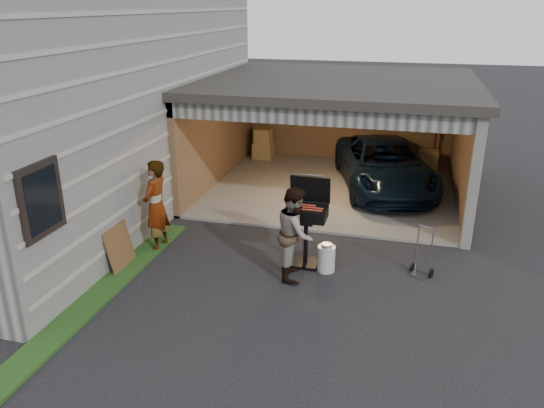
{
  "coord_description": "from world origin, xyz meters",
  "views": [
    {
      "loc": [
        2.58,
        -6.89,
        4.66
      ],
      "look_at": [
        0.23,
        2.04,
        1.15
      ],
      "focal_mm": 35.0,
      "sensor_mm": 36.0,
      "label": 1
    }
  ],
  "objects_px": {
    "minivan": "(384,167)",
    "propane_tank": "(326,259)",
    "man": "(295,233)",
    "hand_truck": "(421,266)",
    "plywood_panel": "(120,248)",
    "woman": "(156,206)",
    "bbq_grill": "(307,215)"
  },
  "relations": [
    {
      "from": "minivan",
      "to": "propane_tank",
      "type": "xyz_separation_m",
      "value": [
        -0.72,
        -4.89,
        -0.39
      ]
    },
    {
      "from": "man",
      "to": "hand_truck",
      "type": "relative_size",
      "value": 1.75
    },
    {
      "from": "minivan",
      "to": "hand_truck",
      "type": "distance_m",
      "value": 4.75
    },
    {
      "from": "man",
      "to": "plywood_panel",
      "type": "bearing_deg",
      "value": 89.62
    },
    {
      "from": "man",
      "to": "minivan",
      "type": "bearing_deg",
      "value": -23.37
    },
    {
      "from": "woman",
      "to": "plywood_panel",
      "type": "bearing_deg",
      "value": -14.59
    },
    {
      "from": "minivan",
      "to": "man",
      "type": "relative_size",
      "value": 2.7
    },
    {
      "from": "propane_tank",
      "to": "hand_truck",
      "type": "height_order",
      "value": "hand_truck"
    },
    {
      "from": "minivan",
      "to": "woman",
      "type": "height_order",
      "value": "woman"
    },
    {
      "from": "propane_tank",
      "to": "plywood_panel",
      "type": "xyz_separation_m",
      "value": [
        -3.72,
        -0.87,
        0.17
      ]
    },
    {
      "from": "woman",
      "to": "bbq_grill",
      "type": "xyz_separation_m",
      "value": [
        3.0,
        0.09,
        0.07
      ]
    },
    {
      "from": "hand_truck",
      "to": "propane_tank",
      "type": "bearing_deg",
      "value": -146.59
    },
    {
      "from": "woman",
      "to": "hand_truck",
      "type": "height_order",
      "value": "woman"
    },
    {
      "from": "plywood_panel",
      "to": "hand_truck",
      "type": "height_order",
      "value": "hand_truck"
    },
    {
      "from": "bbq_grill",
      "to": "plywood_panel",
      "type": "bearing_deg",
      "value": -162.22
    },
    {
      "from": "man",
      "to": "plywood_panel",
      "type": "distance_m",
      "value": 3.27
    },
    {
      "from": "hand_truck",
      "to": "bbq_grill",
      "type": "bearing_deg",
      "value": -153.22
    },
    {
      "from": "man",
      "to": "bbq_grill",
      "type": "distance_m",
      "value": 0.55
    },
    {
      "from": "bbq_grill",
      "to": "plywood_panel",
      "type": "xyz_separation_m",
      "value": [
        -3.3,
        -1.06,
        -0.57
      ]
    },
    {
      "from": "minivan",
      "to": "woman",
      "type": "relative_size",
      "value": 2.47
    },
    {
      "from": "hand_truck",
      "to": "man",
      "type": "bearing_deg",
      "value": -140.33
    },
    {
      "from": "woman",
      "to": "bbq_grill",
      "type": "height_order",
      "value": "woman"
    },
    {
      "from": "bbq_grill",
      "to": "plywood_panel",
      "type": "height_order",
      "value": "bbq_grill"
    },
    {
      "from": "plywood_panel",
      "to": "hand_truck",
      "type": "distance_m",
      "value": 5.55
    },
    {
      "from": "bbq_grill",
      "to": "woman",
      "type": "bearing_deg",
      "value": -178.19
    },
    {
      "from": "man",
      "to": "bbq_grill",
      "type": "bearing_deg",
      "value": -20.9
    },
    {
      "from": "man",
      "to": "bbq_grill",
      "type": "height_order",
      "value": "man"
    },
    {
      "from": "propane_tank",
      "to": "hand_truck",
      "type": "xyz_separation_m",
      "value": [
        1.7,
        0.26,
        -0.06
      ]
    },
    {
      "from": "minivan",
      "to": "propane_tank",
      "type": "distance_m",
      "value": 4.96
    },
    {
      "from": "bbq_grill",
      "to": "minivan",
      "type": "bearing_deg",
      "value": 76.33
    },
    {
      "from": "woman",
      "to": "propane_tank",
      "type": "bearing_deg",
      "value": 91.23
    },
    {
      "from": "bbq_grill",
      "to": "hand_truck",
      "type": "distance_m",
      "value": 2.27
    }
  ]
}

